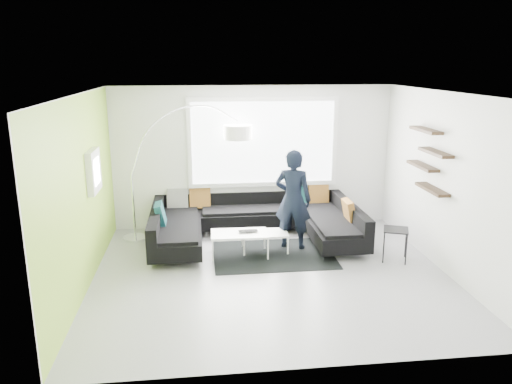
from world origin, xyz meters
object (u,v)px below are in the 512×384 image
Objects in this scene: person at (293,199)px; laptop at (249,232)px; coffee_table at (252,242)px; arc_lamp at (131,175)px; side_table at (395,245)px; sectional_sofa at (255,224)px.

person is 5.16× the size of laptop.
laptop is (-0.07, -0.10, 0.22)m from coffee_table.
coffee_table is 0.25m from laptop.
arc_lamp is 2.97m from person.
arc_lamp is 4.53× the size of side_table.
person is at bearing 153.57° from side_table.
person is (0.74, 0.20, 0.69)m from coffee_table.
side_table is (4.44, -1.54, -0.96)m from arc_lamp.
arc_lamp reaches higher than sectional_sofa.
coffee_table is 1.03m from person.
coffee_table is 0.51× the size of arc_lamp.
coffee_table is at bearing -101.35° from sectional_sofa.
sectional_sofa is at bearing 80.23° from coffee_table.
arc_lamp is 4.80m from side_table.
laptop is (-0.18, -0.65, 0.07)m from sectional_sofa.
side_table is (2.34, -0.59, 0.07)m from coffee_table.
sectional_sofa reaches higher than side_table.
side_table is 0.31× the size of person.
side_table reaches higher than laptop.
sectional_sofa is 2.99× the size of coffee_table.
sectional_sofa reaches higher than coffee_table.
sectional_sofa is 10.82× the size of laptop.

